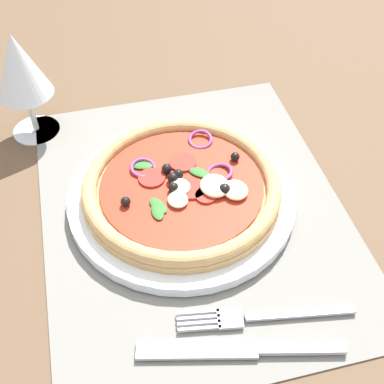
# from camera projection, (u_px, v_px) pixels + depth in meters

# --- Properties ---
(ground_plane) EXTENTS (1.90, 1.40, 0.02)m
(ground_plane) POSITION_uv_depth(u_px,v_px,m) (193.00, 217.00, 0.64)
(ground_plane) COLOR brown
(placemat) EXTENTS (0.45, 0.35, 0.00)m
(placemat) POSITION_uv_depth(u_px,v_px,m) (193.00, 209.00, 0.63)
(placemat) COLOR slate
(placemat) RESTS_ON ground_plane
(plate) EXTENTS (0.27, 0.27, 0.01)m
(plate) POSITION_uv_depth(u_px,v_px,m) (182.00, 197.00, 0.63)
(plate) COLOR white
(plate) RESTS_ON placemat
(pizza) EXTENTS (0.24, 0.24, 0.03)m
(pizza) POSITION_uv_depth(u_px,v_px,m) (182.00, 186.00, 0.62)
(pizza) COLOR tan
(pizza) RESTS_ON plate
(fork) EXTENTS (0.04, 0.18, 0.00)m
(fork) POSITION_uv_depth(u_px,v_px,m) (256.00, 316.00, 0.52)
(fork) COLOR #B2B5BA
(fork) RESTS_ON placemat
(knife) EXTENTS (0.06, 0.20, 0.01)m
(knife) POSITION_uv_depth(u_px,v_px,m) (239.00, 349.00, 0.50)
(knife) COLOR #B2B5BA
(knife) RESTS_ON placemat
(wine_glass) EXTENTS (0.07, 0.07, 0.15)m
(wine_glass) POSITION_uv_depth(u_px,v_px,m) (19.00, 68.00, 0.66)
(wine_glass) COLOR silver
(wine_glass) RESTS_ON ground_plane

